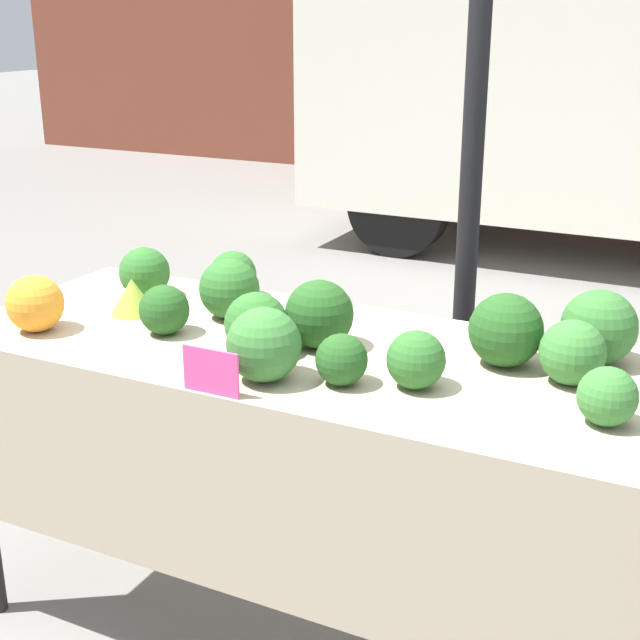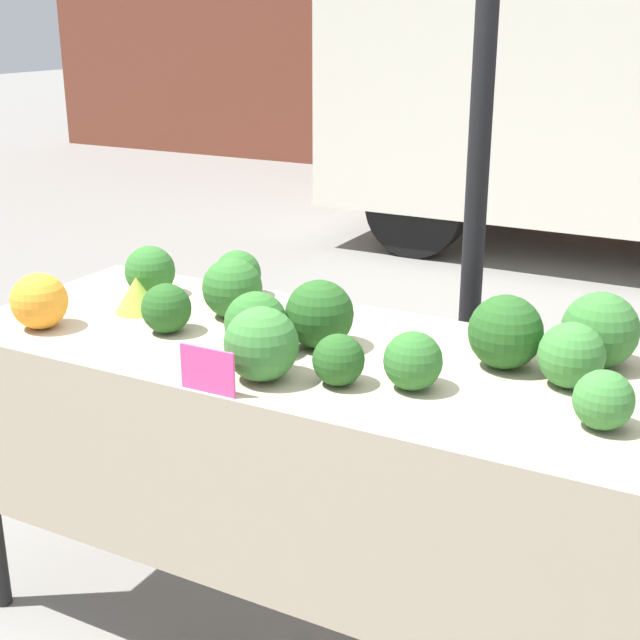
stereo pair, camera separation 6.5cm
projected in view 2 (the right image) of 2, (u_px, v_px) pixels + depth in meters
ground_plane at (320, 637)px, 2.63m from camera, size 40.00×40.00×0.00m
tent_pole at (476, 211)px, 2.78m from camera, size 0.07×0.07×2.31m
market_table at (308, 401)px, 2.31m from camera, size 2.01×0.76×0.91m
orange_cauliflower at (39, 301)px, 2.46m from camera, size 0.16×0.16×0.16m
romanesco_head at (137, 294)px, 2.60m from camera, size 0.13×0.13×0.11m
broccoli_head_0 at (505, 332)px, 2.18m from camera, size 0.18×0.18×0.18m
broccoli_head_1 at (261, 344)px, 2.11m from camera, size 0.18×0.18×0.18m
broccoli_head_2 at (339, 360)px, 2.08m from camera, size 0.12×0.12×0.12m
broccoli_head_3 at (150, 271)px, 2.74m from camera, size 0.16×0.16×0.16m
broccoli_head_4 at (319, 314)px, 2.31m from camera, size 0.18×0.18×0.18m
broccoli_head_5 at (413, 361)px, 2.06m from camera, size 0.14×0.14×0.14m
broccoli_head_6 at (604, 400)px, 1.86m from camera, size 0.13×0.13×0.13m
broccoli_head_7 at (256, 323)px, 2.27m from camera, size 0.16×0.16×0.16m
broccoli_head_8 at (232, 288)px, 2.54m from camera, size 0.17×0.17×0.17m
broccoli_head_9 at (571, 355)px, 2.07m from camera, size 0.16×0.16×0.16m
broccoli_head_10 at (166, 308)px, 2.43m from camera, size 0.14×0.14×0.14m
broccoli_head_11 at (238, 274)px, 2.74m from camera, size 0.14×0.14×0.14m
broccoli_head_12 at (600, 330)px, 2.18m from camera, size 0.19×0.19×0.19m
price_sign at (207, 370)px, 2.04m from camera, size 0.15×0.01×0.11m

